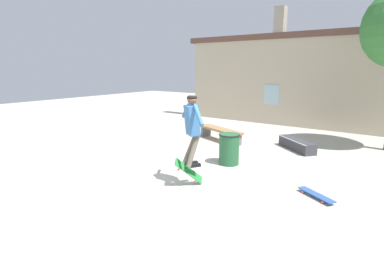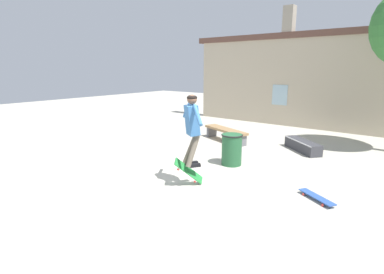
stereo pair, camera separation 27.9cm
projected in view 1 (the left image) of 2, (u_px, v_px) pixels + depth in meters
The scene contains 8 objects.
ground_plane at pixel (191, 180), 7.03m from camera, with size 40.00×40.00×0.00m, color #B2AD9E.
building_backdrop at pixel (301, 79), 12.95m from camera, with size 11.47×0.52×5.15m.
park_bench at pixel (220, 132), 10.74m from camera, with size 2.02×1.15×0.45m.
skate_ledge at pixel (297, 145), 9.59m from camera, with size 1.43×1.28×0.34m.
trash_bin at pixel (229, 148), 8.10m from camera, with size 0.58×0.58×0.84m.
skater at pixel (192, 124), 6.40m from camera, with size 1.04×0.74×1.57m.
skateboard_flipping at pixel (189, 171), 6.61m from camera, with size 0.43×0.69×0.65m.
skateboard_resting at pixel (316, 195), 6.05m from camera, with size 0.83×0.60×0.08m.
Camera 1 is at (3.89, -5.35, 2.57)m, focal length 28.00 mm.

